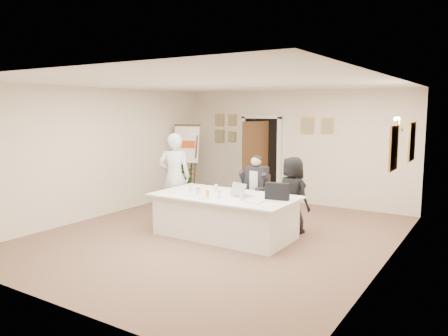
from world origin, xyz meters
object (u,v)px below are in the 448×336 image
Objects in this scene: conference_table at (225,215)px; steel_jug at (198,191)px; oj_glass at (207,194)px; standing_man at (174,177)px; standing_woman at (292,195)px; flip_chart at (188,165)px; laptop at (242,188)px; seated_man at (255,189)px; paper_stack at (254,202)px; laptop_bag at (277,191)px; potted_palm at (181,175)px.

steel_jug is at bearing -157.16° from conference_table.
steel_jug is at bearing 155.62° from oj_glass.
standing_woman is at bearing 151.65° from standing_man.
flip_chart is at bearing 130.33° from steel_jug.
laptop is 0.83m from steel_jug.
seated_man is at bearing 82.33° from oj_glass.
flip_chart reaches higher than standing_man.
laptop is 1.29× the size of paper_stack.
seated_man is 3.84× the size of laptop.
flip_chart is 4.25m from laptop_bag.
seated_man reaches higher than laptop.
steel_jug is at bearing -175.16° from laptop_bag.
laptop is at bearing 20.95° from steel_jug.
standing_man is at bearing -173.05° from laptop.
standing_man is 1.62m from oj_glass.
standing_woman reaches higher than paper_stack.
oj_glass is (2.78, -2.80, 0.26)m from potted_palm.
flip_chart is 1.31× the size of standing_woman.
conference_table is at bearing 179.86° from laptop_bag.
standing_woman is at bearing 46.98° from oj_glass.
potted_palm reaches higher than oj_glass.
oj_glass is at bearing 64.42° from standing_woman.
paper_stack is (3.39, -2.65, -0.09)m from flip_chart.
potted_palm is at bearing 160.58° from flip_chart.
standing_man reaches higher than paper_stack.
potted_palm is (-1.38, 2.00, -0.34)m from standing_man.
conference_table is 3.57m from flip_chart.
standing_man reaches higher than laptop_bag.
flip_chart reaches higher than laptop.
steel_jug is at bearing -140.88° from laptop.
seated_man is at bearing 164.50° from standing_man.
flip_chart reaches higher than potted_palm.
laptop_bag reaches higher than paper_stack.
paper_stack is 2.23× the size of oj_glass.
conference_table is 3.85m from potted_palm.
flip_chart is 14.71× the size of oj_glass.
laptop_bag is (0.96, -0.97, 0.20)m from seated_man.
laptop_bag is at bearing 62.28° from paper_stack.
conference_table is 1.16m from seated_man.
seated_man is at bearing 2.90° from standing_woman.
seated_man is 13.06× the size of steel_jug.
oj_glass is at bearing -97.47° from seated_man.
flip_chart is at bearing -19.42° from potted_palm.
standing_man is at bearing 26.45° from standing_woman.
standing_man is (-1.60, -0.64, 0.21)m from seated_man.
laptop is 0.61m from paper_stack.
oj_glass is (-0.16, -0.33, 0.45)m from conference_table.
standing_woman is 13.27× the size of steel_jug.
paper_stack is (-0.22, -0.43, -0.13)m from laptop_bag.
standing_man is 2.45m from potted_palm.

